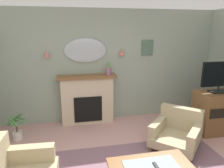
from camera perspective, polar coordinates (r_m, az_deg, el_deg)
wall_back at (r=5.12m, az=-0.90°, el=4.93°), size 6.28×0.10×2.65m
fireplace at (r=5.02m, az=-6.65°, el=-4.23°), size 1.36×0.36×1.16m
mantel_vase_right at (r=4.87m, az=-1.00°, el=4.37°), size 0.11×0.11×0.34m
wall_mirror at (r=4.92m, az=-7.19°, el=8.97°), size 0.96×0.06×0.56m
wall_sconce_left at (r=4.88m, az=-17.20°, el=7.82°), size 0.14×0.14×0.14m
wall_sconce_right at (r=5.02m, az=2.70°, el=8.59°), size 0.14×0.14×0.14m
framed_picture at (r=5.27m, az=9.51°, el=9.67°), size 0.28×0.03×0.36m
tv_remote at (r=2.99m, az=11.81°, el=-20.91°), size 0.04×0.16×0.02m
armchair_near_fireplace at (r=4.27m, az=17.16°, el=-12.12°), size 1.15×1.15×0.71m
tv_cabinet at (r=5.10m, az=26.04°, el=-6.79°), size 0.80×0.57×0.90m
tv_flatscreen at (r=4.87m, az=27.21°, el=1.91°), size 0.84×0.24×0.65m
potted_plant_small_fern at (r=4.73m, az=-24.43°, el=-10.11°), size 0.38×0.37×0.58m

